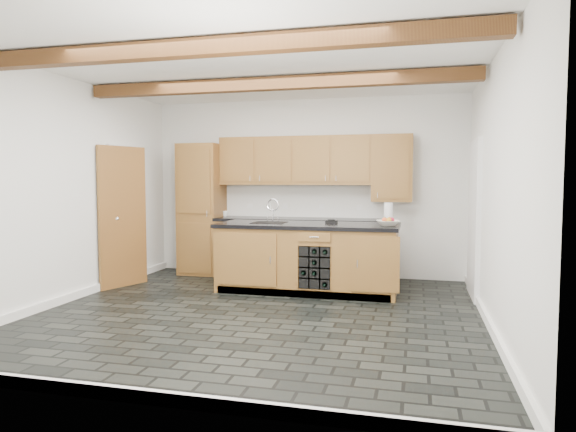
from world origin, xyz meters
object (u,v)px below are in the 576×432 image
paper_towel (388,213)px  fruit_bowl (388,223)px  kitchen_scale (331,221)px  island (308,257)px

paper_towel → fruit_bowl: bearing=-87.8°
kitchen_scale → fruit_bowl: fruit_bowl is taller
island → paper_towel: size_ratio=8.81×
island → fruit_bowl: fruit_bowl is taller
island → kitchen_scale: size_ratio=15.42×
island → paper_towel: paper_towel is taller
island → kitchen_scale: kitchen_scale is taller
island → fruit_bowl: bearing=-4.5°
fruit_bowl → paper_towel: bearing=92.2°
kitchen_scale → paper_towel: (0.76, 0.20, 0.12)m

